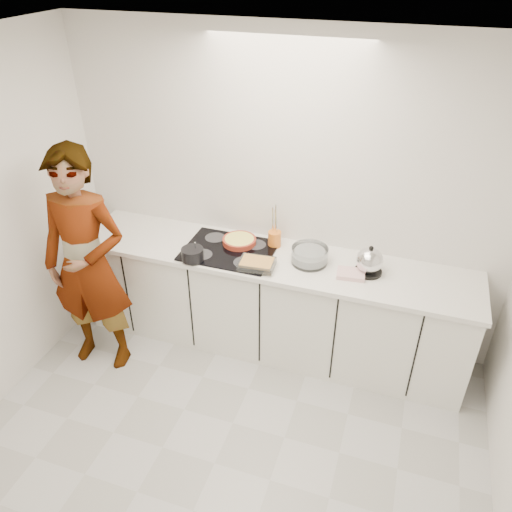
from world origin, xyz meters
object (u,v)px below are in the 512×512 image
(utensil_crock, at_px, (275,239))
(cook, at_px, (87,265))
(baking_dish, at_px, (257,264))
(saucepan, at_px, (192,254))
(kettle, at_px, (369,262))
(tart_dish, at_px, (239,241))
(hob, at_px, (229,250))
(mixing_bowl, at_px, (310,256))

(utensil_crock, xyz_separation_m, cook, (-1.27, -0.77, -0.03))
(cook, bearing_deg, baking_dish, 12.31)
(saucepan, height_order, kettle, kettle)
(baking_dish, xyz_separation_m, kettle, (0.82, 0.21, 0.06))
(tart_dish, distance_m, baking_dish, 0.38)
(tart_dish, xyz_separation_m, cook, (-0.99, -0.70, -0.01))
(hob, distance_m, utensil_crock, 0.38)
(saucepan, bearing_deg, baking_dish, 6.85)
(utensil_crock, bearing_deg, tart_dish, -165.34)
(mixing_bowl, height_order, cook, cook)
(kettle, height_order, cook, cook)
(utensil_crock, bearing_deg, hob, -149.44)
(tart_dish, xyz_separation_m, mixing_bowl, (0.61, -0.08, 0.02))
(cook, bearing_deg, mixing_bowl, 15.02)
(hob, xyz_separation_m, kettle, (1.11, 0.04, 0.09))
(saucepan, height_order, baking_dish, saucepan)
(baking_dish, bearing_deg, saucepan, -173.15)
(utensil_crock, height_order, cook, cook)
(saucepan, xyz_separation_m, cook, (-0.72, -0.35, -0.03))
(tart_dish, bearing_deg, saucepan, -127.23)
(baking_dish, height_order, kettle, kettle)
(tart_dish, xyz_separation_m, baking_dish, (0.25, -0.28, 0.00))
(cook, bearing_deg, kettle, 10.70)
(saucepan, relative_size, utensil_crock, 1.53)
(mixing_bowl, distance_m, kettle, 0.46)
(mixing_bowl, distance_m, utensil_crock, 0.36)
(tart_dish, bearing_deg, utensil_crock, 14.66)
(utensil_crock, relative_size, cook, 0.07)
(hob, bearing_deg, utensil_crock, 30.56)
(baking_dish, bearing_deg, utensil_crock, 84.80)
(tart_dish, relative_size, utensil_crock, 2.46)
(saucepan, distance_m, kettle, 1.36)
(baking_dish, distance_m, mixing_bowl, 0.42)
(hob, distance_m, saucepan, 0.32)
(utensil_crock, bearing_deg, saucepan, -142.35)
(hob, relative_size, cook, 0.38)
(kettle, bearing_deg, cook, -163.16)
(saucepan, xyz_separation_m, utensil_crock, (0.54, 0.42, 0.00))
(hob, height_order, cook, cook)
(hob, relative_size, saucepan, 3.54)
(saucepan, bearing_deg, hob, 46.18)
(tart_dish, bearing_deg, baking_dish, -48.89)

